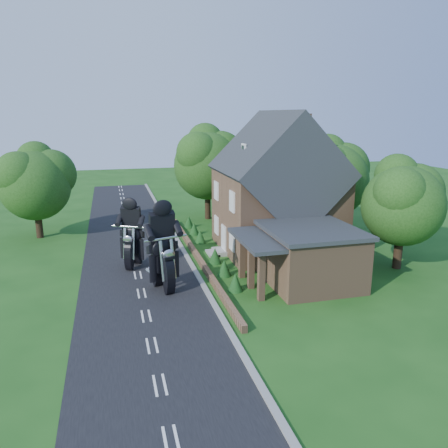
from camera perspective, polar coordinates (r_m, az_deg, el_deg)
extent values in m
plane|color=#1A4914|center=(25.68, -10.72, -8.91)|extent=(120.00, 120.00, 0.00)
cube|color=black|center=(25.68, -10.73, -8.89)|extent=(7.00, 80.00, 0.02)
cube|color=gray|center=(26.11, -2.64, -8.13)|extent=(0.30, 80.00, 0.12)
cube|color=#845F43|center=(30.78, -3.44, -4.34)|extent=(0.30, 22.00, 0.40)
cube|color=#845F43|center=(32.67, 6.86, 1.77)|extent=(8.00, 8.00, 6.00)
cube|color=#26292D|center=(32.16, 7.02, 6.99)|extent=(8.48, 8.64, 8.48)
cube|color=#845F43|center=(32.72, 10.53, 12.61)|extent=(0.60, 0.90, 1.60)
cube|color=white|center=(31.14, 2.59, 9.63)|extent=(0.12, 0.80, 0.90)
cube|color=black|center=(31.13, 2.48, 9.63)|extent=(0.04, 0.55, 0.65)
cube|color=white|center=(31.91, -0.04, -2.04)|extent=(0.10, 1.10, 2.10)
cube|color=gray|center=(32.09, -0.63, -3.63)|extent=(0.80, 1.60, 0.30)
cube|color=gray|center=(32.00, -1.50, -3.82)|extent=(0.80, 1.60, 0.15)
cube|color=white|center=(29.72, 1.03, -2.17)|extent=(0.10, 1.10, 1.40)
cube|color=black|center=(29.72, 1.00, -2.17)|extent=(0.04, 0.92, 1.22)
cube|color=white|center=(33.82, -0.99, -0.14)|extent=(0.10, 1.10, 1.40)
cube|color=black|center=(33.82, -1.02, -0.14)|extent=(0.04, 0.92, 1.22)
cube|color=white|center=(29.08, 1.06, 2.94)|extent=(0.10, 1.10, 1.40)
cube|color=black|center=(29.07, 1.02, 2.94)|extent=(0.04, 0.92, 1.22)
cube|color=white|center=(33.26, -1.01, 4.37)|extent=(0.10, 1.10, 1.40)
cube|color=black|center=(33.26, -1.05, 4.37)|extent=(0.04, 0.92, 1.22)
cube|color=#845F43|center=(26.84, 11.10, -4.25)|extent=(5.00, 5.60, 3.20)
cube|color=#26292D|center=(26.35, 11.27, -0.70)|extent=(5.30, 5.94, 0.24)
cube|color=#26292D|center=(25.27, 4.89, -1.98)|extent=(2.60, 5.32, 0.22)
cube|color=#845F43|center=(23.96, 4.90, -6.81)|extent=(0.35, 0.35, 2.80)
cube|color=#845F43|center=(25.56, 3.55, -5.42)|extent=(0.35, 0.35, 2.80)
cube|color=#845F43|center=(27.18, 2.36, -4.20)|extent=(0.35, 0.35, 2.80)
cylinder|color=black|center=(31.12, 22.14, -2.87)|extent=(0.56, 0.56, 2.80)
sphere|color=#1C4313|center=(30.47, 22.63, 2.23)|extent=(5.20, 5.20, 5.20)
sphere|color=#1C4313|center=(31.45, 23.91, 3.90)|extent=(3.74, 3.74, 3.74)
sphere|color=#1C4313|center=(29.13, 22.31, 3.84)|extent=(3.22, 3.22, 3.22)
sphere|color=#1C4313|center=(31.06, 21.95, 5.92)|extent=(2.86, 2.86, 2.86)
cylinder|color=black|center=(37.72, 13.91, 0.79)|extent=(0.56, 0.56, 3.00)
sphere|color=#1C4313|center=(37.14, 14.19, 5.52)|extent=(6.00, 6.00, 6.00)
sphere|color=#1C4313|center=(38.21, 15.63, 7.02)|extent=(4.32, 4.32, 4.32)
sphere|color=#1C4313|center=(35.70, 13.52, 7.17)|extent=(3.72, 3.72, 3.72)
sphere|color=#1C4313|center=(38.00, 13.65, 8.93)|extent=(3.30, 3.30, 3.30)
cylinder|color=black|center=(43.28, 6.29, 3.22)|extent=(0.56, 0.56, 3.60)
sphere|color=#1C4313|center=(42.73, 6.43, 8.20)|extent=(7.20, 7.20, 7.20)
sphere|color=#1C4313|center=(43.90, 8.13, 9.72)|extent=(5.18, 5.18, 5.18)
sphere|color=#1C4313|center=(41.16, 5.37, 10.01)|extent=(4.46, 4.46, 4.46)
sphere|color=#1C4313|center=(43.93, 5.96, 11.67)|extent=(3.96, 3.96, 3.96)
cylinder|color=black|center=(42.51, -1.78, 2.96)|extent=(0.56, 0.56, 3.40)
sphere|color=#1C4313|center=(41.97, -1.82, 7.60)|extent=(6.40, 6.40, 6.40)
sphere|color=#1C4313|center=(42.84, -0.12, 9.03)|extent=(4.61, 4.61, 4.61)
sphere|color=#1C4313|center=(40.67, -3.08, 9.19)|extent=(3.97, 3.97, 3.97)
sphere|color=#1C4313|center=(43.04, -2.10, 10.75)|extent=(3.52, 3.52, 3.52)
cylinder|color=black|center=(39.01, -22.71, 0.38)|extent=(0.56, 0.56, 2.80)
sphere|color=#1C4313|center=(38.47, -23.13, 4.63)|extent=(5.60, 5.60, 5.60)
sphere|color=#1C4313|center=(38.74, -21.29, 6.12)|extent=(4.03, 4.03, 4.03)
sphere|color=#1C4313|center=(37.66, -24.94, 6.00)|extent=(3.47, 3.47, 3.47)
sphere|color=#1C4313|center=(39.32, -23.04, 7.72)|extent=(3.08, 3.08, 3.08)
cone|color=#133B14|center=(25.40, 1.50, -7.58)|extent=(0.90, 0.90, 1.10)
cone|color=#133B14|center=(27.65, 0.04, -5.72)|extent=(0.90, 0.90, 1.10)
cone|color=#133B14|center=(29.94, -1.18, -4.15)|extent=(0.90, 0.90, 1.10)
cone|color=#133B14|center=(34.61, -3.13, -1.63)|extent=(0.90, 0.90, 1.10)
cone|color=#133B14|center=(36.98, -3.92, -0.61)|extent=(0.90, 0.90, 1.10)
cone|color=#133B14|center=(39.36, -4.61, 0.29)|extent=(0.90, 0.90, 1.10)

